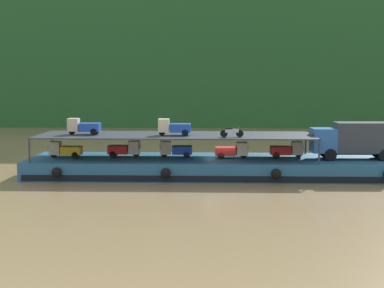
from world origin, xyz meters
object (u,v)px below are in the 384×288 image
Objects in this scene: mini_truck_upper_stern at (83,126)px; covered_lorry at (355,139)px; mini_truck_lower_aft at (125,149)px; mini_truck_lower_stern at (65,150)px; mini_truck_lower_bow at (287,150)px; mini_truck_upper_mid at (174,127)px; motorcycle_upper_port at (232,132)px; mini_truck_lower_mid at (175,149)px; mini_truck_lower_fore at (232,150)px; cargo_barge at (220,167)px.

covered_lorry is at bearing -0.13° from mini_truck_upper_stern.
mini_truck_upper_stern reaches higher than mini_truck_lower_aft.
mini_truck_lower_stern and mini_truck_lower_bow have the same top height.
mini_truck_upper_stern and mini_truck_upper_mid have the same top height.
mini_truck_lower_bow is 1.45× the size of motorcycle_upper_port.
mini_truck_lower_aft is at bearing 164.83° from mini_truck_upper_mid.
covered_lorry reaches higher than motorcycle_upper_port.
mini_truck_lower_fore is at bearing -7.65° from mini_truck_lower_mid.
mini_truck_upper_stern is 12.66m from motorcycle_upper_port.
mini_truck_lower_aft is 4.01m from mini_truck_upper_stern.
cargo_barge is 11.52m from covered_lorry.
cargo_barge is 1.76m from mini_truck_lower_fore.
mini_truck_upper_mid reaches higher than cargo_barge.
mini_truck_lower_fore reaches higher than cargo_barge.
covered_lorry is 15.19m from mini_truck_upper_mid.
cargo_barge is 11.66× the size of mini_truck_lower_fore.
motorcycle_upper_port is (-10.37, -1.78, 0.74)m from covered_lorry.
mini_truck_upper_stern reaches higher than mini_truck_lower_mid.
cargo_barge is 5.93m from mini_truck_lower_bow.
mini_truck_lower_stern and mini_truck_lower_mid have the same top height.
cargo_barge is at bearing -3.87° from mini_truck_lower_aft.
cargo_barge is 11.64× the size of mini_truck_lower_aft.
cargo_barge is 5.24m from mini_truck_upper_mid.
mini_truck_upper_mid is (4.33, -1.17, 2.00)m from mini_truck_lower_aft.
motorcycle_upper_port is at bearing -93.47° from mini_truck_lower_fore.
mini_truck_lower_mid is (-15.09, 0.70, -1.00)m from covered_lorry.
mini_truck_lower_stern is 9.44m from mini_truck_lower_mid.
mini_truck_lower_bow is at bearing 172.68° from covered_lorry.
mini_truck_upper_stern reaches higher than motorcycle_upper_port.
mini_truck_lower_fore is 2.53m from motorcycle_upper_port.
mini_truck_lower_stern is 1.00× the size of mini_truck_lower_bow.
covered_lorry is 2.86× the size of mini_truck_lower_bow.
covered_lorry reaches higher than mini_truck_lower_fore.
mini_truck_lower_stern is 14.36m from motorcycle_upper_port.
mini_truck_upper_mid reaches higher than mini_truck_lower_bow.
mini_truck_upper_stern is at bearing -175.21° from mini_truck_lower_mid.
mini_truck_lower_fore is at bearing -4.35° from mini_truck_lower_aft.
mini_truck_lower_mid is at bearing 4.02° from mini_truck_lower_stern.
mini_truck_lower_aft is 1.00× the size of mini_truck_lower_mid.
mini_truck_upper_mid is at bearing -3.46° from mini_truck_upper_stern.
mini_truck_lower_stern is at bearing -179.71° from mini_truck_upper_stern.
mini_truck_lower_fore is 1.01× the size of mini_truck_upper_stern.
mini_truck_lower_aft is 9.62m from motorcycle_upper_port.
mini_truck_upper_stern is 1.00× the size of mini_truck_upper_mid.
mini_truck_upper_stern reaches higher than mini_truck_lower_stern.
mini_truck_upper_mid is (-3.90, -0.62, 3.44)m from cargo_barge.
mini_truck_upper_mid is at bearing -173.33° from mini_truck_lower_bow.
mini_truck_lower_stern is 0.99× the size of mini_truck_lower_fore.
mini_truck_upper_mid is (-4.90, -0.47, 2.00)m from mini_truck_lower_fore.
mini_truck_upper_stern is at bearing 179.87° from covered_lorry.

